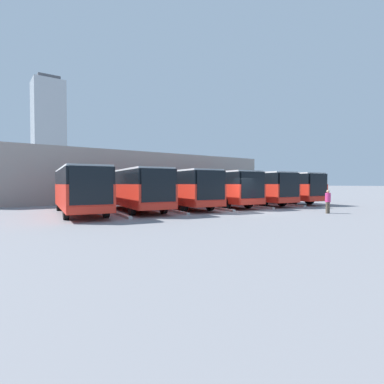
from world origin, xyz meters
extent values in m
plane|color=gray|center=(0.00, 0.00, 0.00)|extent=(600.00, 600.00, 0.00)
cube|color=red|center=(-10.25, -5.27, 1.24)|extent=(4.00, 10.90, 1.58)
cube|color=black|center=(-10.25, -5.27, 2.52)|extent=(3.94, 10.74, 0.97)
cube|color=black|center=(-9.51, 0.02, 1.98)|extent=(2.22, 0.35, 2.05)
cube|color=red|center=(-9.51, 0.02, 0.67)|extent=(2.40, 0.39, 0.40)
cube|color=silver|center=(-10.25, -5.27, 3.06)|extent=(3.84, 10.47, 0.12)
cylinder|color=black|center=(-10.90, -1.84, 0.53)|extent=(0.44, 1.09, 1.05)
cylinder|color=black|center=(-8.68, -2.16, 0.53)|extent=(0.44, 1.09, 1.05)
cylinder|color=black|center=(-11.82, -8.39, 0.53)|extent=(0.44, 1.09, 1.05)
cylinder|color=black|center=(-9.60, -8.70, 0.53)|extent=(0.44, 1.09, 1.05)
cube|color=#B2B2AD|center=(-8.20, -3.67, 0.07)|extent=(1.23, 7.08, 0.15)
cube|color=red|center=(-6.15, -5.39, 1.24)|extent=(4.00, 10.90, 1.58)
cube|color=black|center=(-6.15, -5.39, 2.52)|extent=(3.94, 10.74, 0.97)
cube|color=black|center=(-5.41, -0.10, 1.98)|extent=(2.22, 0.35, 2.05)
cube|color=red|center=(-5.41, -0.09, 0.67)|extent=(2.40, 0.39, 0.40)
cube|color=silver|center=(-6.15, -5.39, 3.06)|extent=(3.84, 10.47, 0.12)
cylinder|color=black|center=(-6.80, -1.96, 0.53)|extent=(0.44, 1.09, 1.05)
cylinder|color=black|center=(-4.58, -2.27, 0.53)|extent=(0.44, 1.09, 1.05)
cylinder|color=black|center=(-7.72, -8.50, 0.53)|extent=(0.44, 1.09, 1.05)
cylinder|color=black|center=(-5.50, -8.81, 0.53)|extent=(0.44, 1.09, 1.05)
cube|color=#B2B2AD|center=(-4.10, -3.79, 0.07)|extent=(1.23, 7.08, 0.15)
cube|color=red|center=(-2.05, -5.67, 1.24)|extent=(4.00, 10.90, 1.58)
cube|color=black|center=(-2.05, -5.67, 2.52)|extent=(3.94, 10.74, 0.97)
cube|color=black|center=(-1.31, -0.38, 1.98)|extent=(2.22, 0.35, 2.05)
cube|color=red|center=(-1.31, -0.37, 0.67)|extent=(2.40, 0.39, 0.40)
cube|color=silver|center=(-2.05, -5.67, 3.06)|extent=(3.84, 10.47, 0.12)
cylinder|color=black|center=(-2.70, -2.24, 0.53)|extent=(0.44, 1.09, 1.05)
cylinder|color=black|center=(-0.48, -2.55, 0.53)|extent=(0.44, 1.09, 1.05)
cylinder|color=black|center=(-3.62, -8.78, 0.53)|extent=(0.44, 1.09, 1.05)
cylinder|color=black|center=(-1.40, -9.09, 0.53)|extent=(0.44, 1.09, 1.05)
cube|color=#B2B2AD|center=(0.00, -4.07, 0.07)|extent=(1.23, 7.08, 0.15)
cube|color=red|center=(2.05, -5.71, 1.24)|extent=(4.00, 10.90, 1.58)
cube|color=black|center=(2.05, -5.71, 2.52)|extent=(3.94, 10.74, 0.97)
cube|color=black|center=(2.79, -0.42, 1.98)|extent=(2.22, 0.35, 2.05)
cube|color=red|center=(2.79, -0.41, 0.67)|extent=(2.40, 0.39, 0.40)
cube|color=silver|center=(2.05, -5.71, 3.06)|extent=(3.84, 10.47, 0.12)
cylinder|color=black|center=(1.40, -2.28, 0.53)|extent=(0.44, 1.09, 1.05)
cylinder|color=black|center=(3.62, -2.59, 0.53)|extent=(0.44, 1.09, 1.05)
cylinder|color=black|center=(0.48, -8.82, 0.53)|extent=(0.44, 1.09, 1.05)
cylinder|color=black|center=(2.70, -9.13, 0.53)|extent=(0.44, 1.09, 1.05)
cube|color=#B2B2AD|center=(4.10, -4.11, 0.07)|extent=(1.23, 7.08, 0.15)
cube|color=red|center=(6.15, -5.70, 1.24)|extent=(4.00, 10.90, 1.58)
cube|color=black|center=(6.15, -5.70, 2.52)|extent=(3.94, 10.74, 0.97)
cube|color=black|center=(6.89, -0.41, 1.98)|extent=(2.22, 0.35, 2.05)
cube|color=red|center=(6.89, -0.41, 0.67)|extent=(2.40, 0.39, 0.40)
cube|color=silver|center=(6.15, -5.70, 3.06)|extent=(3.84, 10.47, 0.12)
cylinder|color=black|center=(5.50, -2.28, 0.53)|extent=(0.44, 1.09, 1.05)
cylinder|color=black|center=(7.72, -2.59, 0.53)|extent=(0.44, 1.09, 1.05)
cylinder|color=black|center=(4.58, -8.82, 0.53)|extent=(0.44, 1.09, 1.05)
cylinder|color=black|center=(6.80, -9.13, 0.53)|extent=(0.44, 1.09, 1.05)
cube|color=#B2B2AD|center=(8.20, -4.11, 0.07)|extent=(1.23, 7.08, 0.15)
cube|color=red|center=(10.25, -5.57, 1.24)|extent=(4.00, 10.90, 1.58)
cube|color=black|center=(10.25, -5.57, 2.52)|extent=(3.94, 10.74, 0.97)
cube|color=black|center=(10.99, -0.28, 1.98)|extent=(2.22, 0.35, 2.05)
cube|color=red|center=(10.99, -0.27, 0.67)|extent=(2.40, 0.39, 0.40)
cube|color=silver|center=(10.25, -5.57, 3.06)|extent=(3.84, 10.47, 0.12)
cylinder|color=black|center=(9.60, -2.14, 0.53)|extent=(0.44, 1.09, 1.05)
cylinder|color=black|center=(11.82, -2.46, 0.53)|extent=(0.44, 1.09, 1.05)
cylinder|color=black|center=(8.68, -8.69, 0.53)|extent=(0.44, 1.09, 1.05)
cylinder|color=black|center=(10.90, -9.00, 0.53)|extent=(0.44, 1.09, 1.05)
cylinder|color=brown|center=(-4.07, 4.13, 0.40)|extent=(0.19, 0.19, 0.79)
cylinder|color=brown|center=(-3.87, 4.14, 0.40)|extent=(0.19, 0.19, 0.79)
cylinder|color=#D13375|center=(-3.97, 4.13, 1.11)|extent=(0.38, 0.38, 0.63)
sphere|color=tan|center=(-3.97, 4.13, 1.53)|extent=(0.21, 0.21, 0.21)
cube|color=gray|center=(0.00, -20.26, 2.85)|extent=(34.06, 10.78, 5.70)
cube|color=silver|center=(0.00, -27.15, 5.45)|extent=(34.06, 3.00, 0.24)
cylinder|color=slate|center=(-11.92, -28.25, 2.72)|extent=(0.20, 0.20, 5.45)
cylinder|color=slate|center=(11.92, -28.25, 2.72)|extent=(0.20, 0.20, 5.45)
cube|color=#ADB2B7|center=(-16.86, -174.29, 30.52)|extent=(16.59, 16.59, 61.04)
cube|color=#4C4C51|center=(-16.86, -174.29, 62.24)|extent=(11.61, 11.61, 2.40)
camera|label=1|loc=(15.79, 15.64, 2.06)|focal=28.00mm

